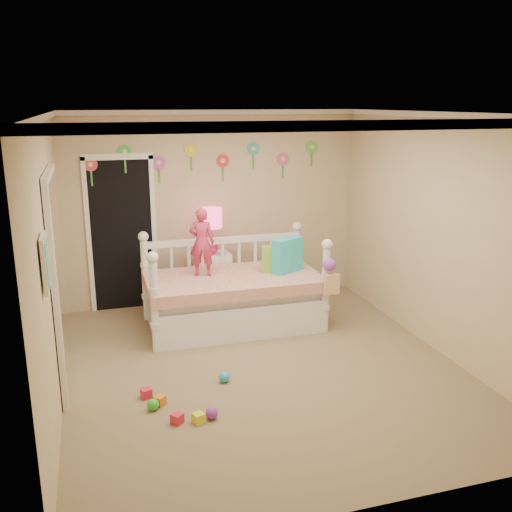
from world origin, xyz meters
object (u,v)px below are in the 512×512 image
object	(u,v)px
child	(202,242)
table_lamp	(212,224)
nightstand	(213,280)
daybed	(233,280)

from	to	relation	value
child	table_lamp	bearing A→B (deg)	-95.03
child	nightstand	bearing A→B (deg)	-95.03
table_lamp	nightstand	bearing A→B (deg)	0.00
daybed	nightstand	bearing A→B (deg)	97.95
child	nightstand	world-z (taller)	child
child	table_lamp	xyz separation A→B (m)	(0.26, 0.61, 0.09)
daybed	child	size ratio (longest dim) A/B	2.56
table_lamp	daybed	bearing A→B (deg)	-82.14
child	table_lamp	size ratio (longest dim) A/B	1.37
nightstand	table_lamp	xyz separation A→B (m)	(0.00, 0.00, 0.78)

